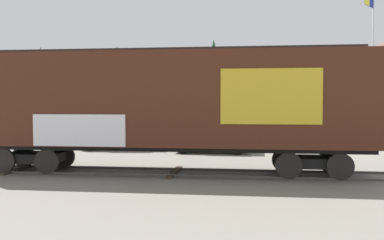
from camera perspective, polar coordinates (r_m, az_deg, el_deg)
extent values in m
plane|color=slate|center=(14.97, 1.48, -7.62)|extent=(260.00, 260.00, 0.00)
cube|color=#4C4742|center=(14.52, -4.02, -7.77)|extent=(59.88, 3.96, 0.08)
cube|color=#4C4742|center=(15.92, -3.05, -6.87)|extent=(59.88, 3.96, 0.08)
cube|color=#423323|center=(17.22, -23.13, -6.37)|extent=(0.40, 2.51, 0.07)
cube|color=#423323|center=(15.17, -2.48, -7.34)|extent=(0.40, 2.51, 0.07)
cube|color=#472316|center=(15.00, -3.54, 2.90)|extent=(14.98, 3.80, 3.30)
cube|color=#2D2823|center=(15.12, -3.56, 9.63)|extent=(14.08, 1.30, 0.24)
cube|color=gold|center=(13.37, 11.05, 3.29)|extent=(3.26, 0.24, 1.82)
cube|color=silver|center=(14.43, -15.67, -1.42)|extent=(3.29, 0.24, 1.10)
cube|color=black|center=(15.09, -3.52, -3.76)|extent=(14.60, 2.50, 0.20)
cube|color=black|center=(16.86, -21.28, -4.90)|extent=(2.18, 1.41, 0.36)
cylinder|color=black|center=(16.66, -25.04, -5.21)|extent=(0.93, 0.18, 0.92)
cylinder|color=black|center=(17.89, -22.61, -4.67)|extent=(0.93, 0.18, 0.92)
cylinder|color=black|center=(15.84, -19.77, -5.52)|extent=(0.93, 0.18, 0.92)
cylinder|color=black|center=(17.13, -17.62, -4.90)|extent=(0.93, 0.18, 0.92)
cube|color=black|center=(15.13, 16.37, -5.65)|extent=(2.18, 1.41, 0.36)
cylinder|color=black|center=(14.31, 13.48, -6.28)|extent=(0.93, 0.18, 0.92)
cylinder|color=black|center=(15.72, 12.86, -5.49)|extent=(0.93, 0.18, 0.92)
cylinder|color=black|center=(14.61, 20.16, -6.18)|extent=(0.93, 0.18, 0.92)
cylinder|color=black|center=(16.00, 18.95, -5.43)|extent=(0.93, 0.18, 0.92)
cylinder|color=silver|center=(29.45, 24.05, 6.69)|extent=(0.12, 0.12, 9.84)
cube|color=silver|center=(94.16, 8.98, 4.30)|extent=(139.52, 28.89, 11.63)
cube|color=#9E9384|center=(87.06, 1.35, 9.01)|extent=(5.59, 5.39, 2.08)
cone|color=#193D23|center=(100.03, -20.54, 8.51)|extent=(1.92, 1.92, 3.85)
cone|color=#193D23|center=(91.30, -10.50, 9.13)|extent=(1.78, 1.78, 3.56)
cone|color=#193D23|center=(86.36, 3.08, 9.84)|extent=(2.20, 2.20, 4.39)
cone|color=#193D23|center=(95.93, -11.52, 8.69)|extent=(1.61, 1.61, 3.22)
cube|color=#9E8966|center=(23.16, -10.15, -2.44)|extent=(4.46, 2.46, 0.69)
cube|color=#2D333D|center=(23.15, -10.51, -0.80)|extent=(2.33, 1.94, 0.64)
cylinder|color=black|center=(23.80, -6.34, -3.13)|extent=(0.67, 0.32, 0.64)
cylinder|color=black|center=(22.11, -6.92, -3.55)|extent=(0.67, 0.32, 0.64)
cylinder|color=black|center=(24.34, -13.08, -3.06)|extent=(0.67, 0.32, 0.64)
cylinder|color=black|center=(22.69, -14.14, -3.46)|extent=(0.67, 0.32, 0.64)
cube|color=#1E5933|center=(21.46, 2.82, -2.83)|extent=(4.07, 1.96, 0.66)
cube|color=#2D333D|center=(21.43, 2.49, -1.10)|extent=(2.10, 1.73, 0.63)
cylinder|color=black|center=(22.27, 6.58, -3.51)|extent=(0.65, 0.24, 0.64)
cylinder|color=black|center=(20.51, 6.37, -4.01)|extent=(0.65, 0.24, 0.64)
cylinder|color=black|center=(22.55, -0.40, -3.42)|extent=(0.65, 0.24, 0.64)
cylinder|color=black|center=(20.82, -1.20, -3.91)|extent=(0.65, 0.24, 0.64)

